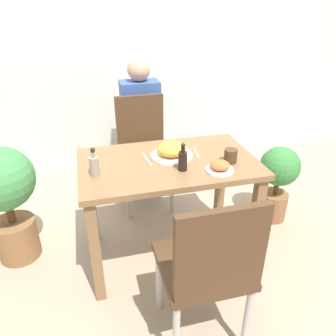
{
  "coord_description": "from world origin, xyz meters",
  "views": [
    {
      "loc": [
        -0.45,
        -1.74,
        1.63
      ],
      "look_at": [
        0.0,
        0.0,
        0.68
      ],
      "focal_mm": 35.0,
      "sensor_mm": 36.0,
      "label": 1
    }
  ],
  "objects_px": {
    "side_plate": "(220,167)",
    "food_plate": "(172,150)",
    "potted_plant_left": "(5,195)",
    "drink_cup": "(231,156)",
    "person_figure": "(141,124)",
    "chair_far": "(143,145)",
    "condiment_bottle": "(183,160)",
    "potted_plant_right": "(278,177)",
    "sauce_bottle": "(94,165)",
    "chair_near": "(209,266)"
  },
  "relations": [
    {
      "from": "side_plate",
      "to": "food_plate",
      "type": "bearing_deg",
      "value": 130.4
    },
    {
      "from": "side_plate",
      "to": "potted_plant_left",
      "type": "distance_m",
      "value": 1.37
    },
    {
      "from": "drink_cup",
      "to": "person_figure",
      "type": "xyz_separation_m",
      "value": [
        -0.33,
        1.21,
        -0.19
      ]
    },
    {
      "from": "food_plate",
      "to": "side_plate",
      "type": "bearing_deg",
      "value": -49.6
    },
    {
      "from": "chair_far",
      "to": "potted_plant_left",
      "type": "xyz_separation_m",
      "value": [
        -0.99,
        -0.5,
        -0.02
      ]
    },
    {
      "from": "condiment_bottle",
      "to": "potted_plant_right",
      "type": "xyz_separation_m",
      "value": [
        0.88,
        0.33,
        -0.42
      ]
    },
    {
      "from": "chair_far",
      "to": "potted_plant_left",
      "type": "bearing_deg",
      "value": -153.31
    },
    {
      "from": "person_figure",
      "to": "condiment_bottle",
      "type": "bearing_deg",
      "value": -88.85
    },
    {
      "from": "food_plate",
      "to": "sauce_bottle",
      "type": "bearing_deg",
      "value": -165.14
    },
    {
      "from": "side_plate",
      "to": "drink_cup",
      "type": "xyz_separation_m",
      "value": [
        0.11,
        0.09,
        0.01
      ]
    },
    {
      "from": "condiment_bottle",
      "to": "food_plate",
      "type": "bearing_deg",
      "value": 93.9
    },
    {
      "from": "drink_cup",
      "to": "sauce_bottle",
      "type": "relative_size",
      "value": 0.49
    },
    {
      "from": "condiment_bottle",
      "to": "person_figure",
      "type": "height_order",
      "value": "person_figure"
    },
    {
      "from": "food_plate",
      "to": "potted_plant_right",
      "type": "relative_size",
      "value": 0.42
    },
    {
      "from": "food_plate",
      "to": "side_plate",
      "type": "relative_size",
      "value": 1.61
    },
    {
      "from": "chair_far",
      "to": "chair_near",
      "type": "bearing_deg",
      "value": -88.53
    },
    {
      "from": "potted_plant_left",
      "to": "side_plate",
      "type": "bearing_deg",
      "value": -19.02
    },
    {
      "from": "food_plate",
      "to": "sauce_bottle",
      "type": "distance_m",
      "value": 0.5
    },
    {
      "from": "drink_cup",
      "to": "sauce_bottle",
      "type": "distance_m",
      "value": 0.81
    },
    {
      "from": "chair_far",
      "to": "person_figure",
      "type": "distance_m",
      "value": 0.37
    },
    {
      "from": "chair_far",
      "to": "sauce_bottle",
      "type": "height_order",
      "value": "chair_far"
    },
    {
      "from": "potted_plant_right",
      "to": "person_figure",
      "type": "xyz_separation_m",
      "value": [
        -0.91,
        0.91,
        0.2
      ]
    },
    {
      "from": "chair_near",
      "to": "condiment_bottle",
      "type": "distance_m",
      "value": 0.62
    },
    {
      "from": "drink_cup",
      "to": "potted_plant_right",
      "type": "distance_m",
      "value": 0.76
    },
    {
      "from": "condiment_bottle",
      "to": "potted_plant_left",
      "type": "distance_m",
      "value": 1.17
    },
    {
      "from": "chair_far",
      "to": "potted_plant_left",
      "type": "distance_m",
      "value": 1.11
    },
    {
      "from": "drink_cup",
      "to": "condiment_bottle",
      "type": "relative_size",
      "value": 0.49
    },
    {
      "from": "food_plate",
      "to": "sauce_bottle",
      "type": "relative_size",
      "value": 1.57
    },
    {
      "from": "food_plate",
      "to": "potted_plant_left",
      "type": "height_order",
      "value": "same"
    },
    {
      "from": "potted_plant_right",
      "to": "drink_cup",
      "type": "bearing_deg",
      "value": -152.27
    },
    {
      "from": "chair_far",
      "to": "drink_cup",
      "type": "bearing_deg",
      "value": -65.45
    },
    {
      "from": "chair_near",
      "to": "person_figure",
      "type": "height_order",
      "value": "person_figure"
    },
    {
      "from": "sauce_bottle",
      "to": "condiment_bottle",
      "type": "distance_m",
      "value": 0.5
    },
    {
      "from": "side_plate",
      "to": "person_figure",
      "type": "bearing_deg",
      "value": 99.99
    },
    {
      "from": "potted_plant_left",
      "to": "drink_cup",
      "type": "bearing_deg",
      "value": -14.16
    },
    {
      "from": "drink_cup",
      "to": "person_figure",
      "type": "distance_m",
      "value": 1.27
    },
    {
      "from": "side_plate",
      "to": "potted_plant_left",
      "type": "relative_size",
      "value": 0.2
    },
    {
      "from": "food_plate",
      "to": "person_figure",
      "type": "xyz_separation_m",
      "value": [
        -0.01,
        1.04,
        -0.19
      ]
    },
    {
      "from": "drink_cup",
      "to": "potted_plant_left",
      "type": "relative_size",
      "value": 0.1
    },
    {
      "from": "person_figure",
      "to": "drink_cup",
      "type": "bearing_deg",
      "value": -74.51
    },
    {
      "from": "chair_far",
      "to": "drink_cup",
      "type": "xyz_separation_m",
      "value": [
        0.39,
        -0.85,
        0.25
      ]
    },
    {
      "from": "potted_plant_right",
      "to": "side_plate",
      "type": "bearing_deg",
      "value": -150.01
    },
    {
      "from": "chair_far",
      "to": "food_plate",
      "type": "bearing_deg",
      "value": -84.73
    },
    {
      "from": "chair_near",
      "to": "food_plate",
      "type": "relative_size",
      "value": 3.45
    },
    {
      "from": "potted_plant_left",
      "to": "potted_plant_right",
      "type": "height_order",
      "value": "potted_plant_left"
    },
    {
      "from": "condiment_bottle",
      "to": "sauce_bottle",
      "type": "bearing_deg",
      "value": 172.71
    },
    {
      "from": "food_plate",
      "to": "side_plate",
      "type": "xyz_separation_m",
      "value": [
        0.22,
        -0.26,
        -0.01
      ]
    },
    {
      "from": "sauce_bottle",
      "to": "potted_plant_left",
      "type": "relative_size",
      "value": 0.21
    },
    {
      "from": "chair_far",
      "to": "potted_plant_right",
      "type": "xyz_separation_m",
      "value": [
        0.96,
        -0.54,
        -0.15
      ]
    },
    {
      "from": "food_plate",
      "to": "chair_far",
      "type": "bearing_deg",
      "value": 95.27
    }
  ]
}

